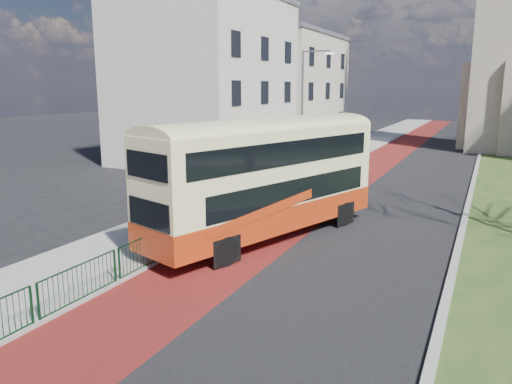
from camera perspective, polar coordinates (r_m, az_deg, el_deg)
The scene contains 11 objects.
ground at distance 15.87m, azimuth -2.15°, elevation -9.57°, with size 160.00×160.00×0.00m, color black.
road_carriageway at distance 34.02m, azimuth 15.84°, elevation 1.64°, with size 9.00×120.00×0.01m, color black.
bus_lane at distance 34.55m, azimuth 11.43°, elevation 2.01°, with size 3.40×120.00×0.01m, color #591414.
pavement_west at distance 35.61m, azimuth 5.49°, elevation 2.57°, with size 4.00×120.00×0.12m, color gray.
kerb_west at distance 35.00m, azimuth 8.57°, elevation 2.33°, with size 0.25×120.00×0.13m, color #999993.
kerb_east at distance 35.57m, azimuth 23.71°, elevation 1.61°, with size 0.25×80.00×0.13m, color #999993.
pedestrian_railing at distance 20.38m, azimuth -4.38°, elevation -3.07°, with size 0.07×24.00×1.12m.
street_block_near at distance 40.81m, azimuth -5.61°, elevation 12.85°, with size 10.30×14.30×13.00m.
street_block_far at distance 55.18m, azimuth 3.10°, elevation 11.85°, with size 10.30×16.30×11.50m.
streetlamp at distance 33.06m, azimuth 5.53°, elevation 9.75°, with size 2.13×0.18×8.00m.
bus at distance 19.07m, azimuth 1.24°, elevation 2.09°, with size 5.80×10.94×4.48m.
Camera 1 is at (6.81, -13.10, 5.81)m, focal length 35.00 mm.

